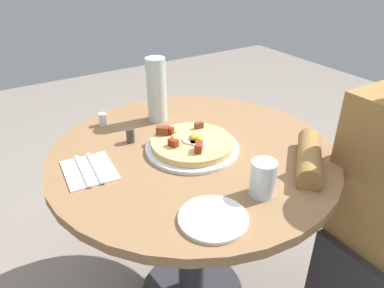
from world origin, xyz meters
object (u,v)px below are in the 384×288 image
(bread_plate, at_px, (213,218))
(water_glass, at_px, (263,178))
(dining_table, at_px, (192,190))
(fork, at_px, (95,167))
(knife, at_px, (83,170))
(pepper_shaker, at_px, (130,135))
(salt_shaker, at_px, (103,119))
(pizza_plate, at_px, (192,148))
(breakfast_pizza, at_px, (191,143))
(water_bottle, at_px, (157,90))

(bread_plate, xyz_separation_m, water_glass, (-0.02, 0.17, 0.05))
(dining_table, xyz_separation_m, fork, (-0.05, -0.31, 0.17))
(knife, xyz_separation_m, pepper_shaker, (-0.10, 0.19, 0.02))
(fork, xyz_separation_m, salt_shaker, (-0.27, 0.12, 0.02))
(pizza_plate, bearing_deg, knife, -99.22)
(pizza_plate, height_order, fork, pizza_plate)
(pepper_shaker, bearing_deg, knife, -63.79)
(pizza_plate, relative_size, fork, 1.68)
(breakfast_pizza, xyz_separation_m, water_glass, (0.30, 0.03, 0.03))
(breakfast_pizza, relative_size, bread_plate, 1.54)
(pepper_shaker, bearing_deg, breakfast_pizza, 44.27)
(knife, xyz_separation_m, water_bottle, (-0.20, 0.35, 0.11))
(knife, distance_m, water_bottle, 0.42)
(breakfast_pizza, distance_m, fork, 0.31)
(breakfast_pizza, bearing_deg, water_glass, 6.25)
(breakfast_pizza, relative_size, water_bottle, 1.12)
(dining_table, relative_size, salt_shaker, 20.18)
(bread_plate, relative_size, water_glass, 1.71)
(fork, distance_m, knife, 0.04)
(salt_shaker, bearing_deg, fork, -24.55)
(bread_plate, height_order, knife, bread_plate)
(knife, xyz_separation_m, salt_shaker, (-0.27, 0.16, 0.02))
(water_bottle, height_order, salt_shaker, water_bottle)
(pizza_plate, bearing_deg, pepper_shaker, -135.61)
(pizza_plate, distance_m, water_bottle, 0.28)
(bread_plate, bearing_deg, pizza_plate, 156.63)
(fork, relative_size, salt_shaker, 3.91)
(breakfast_pizza, xyz_separation_m, knife, (-0.05, -0.34, -0.02))
(salt_shaker, bearing_deg, breakfast_pizza, 29.07)
(bread_plate, distance_m, pepper_shaker, 0.47)
(breakfast_pizza, relative_size, water_glass, 2.63)
(bread_plate, relative_size, knife, 0.96)
(breakfast_pizza, height_order, salt_shaker, breakfast_pizza)
(pepper_shaker, bearing_deg, pizza_plate, 44.39)
(pizza_plate, distance_m, breakfast_pizza, 0.02)
(fork, height_order, knife, same)
(breakfast_pizza, height_order, fork, breakfast_pizza)
(dining_table, bearing_deg, fork, -100.17)
(water_glass, bearing_deg, pepper_shaker, -158.33)
(dining_table, bearing_deg, water_bottle, 177.81)
(pizza_plate, distance_m, salt_shaker, 0.37)
(salt_shaker, xyz_separation_m, pepper_shaker, (0.17, 0.03, 0.00))
(pizza_plate, relative_size, bread_plate, 1.76)
(dining_table, relative_size, water_glass, 9.22)
(knife, bearing_deg, salt_shaker, -25.98)
(water_bottle, bearing_deg, breakfast_pizza, -2.74)
(dining_table, distance_m, fork, 0.36)
(salt_shaker, bearing_deg, knife, -30.77)
(bread_plate, height_order, fork, bread_plate)
(dining_table, height_order, breakfast_pizza, breakfast_pizza)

